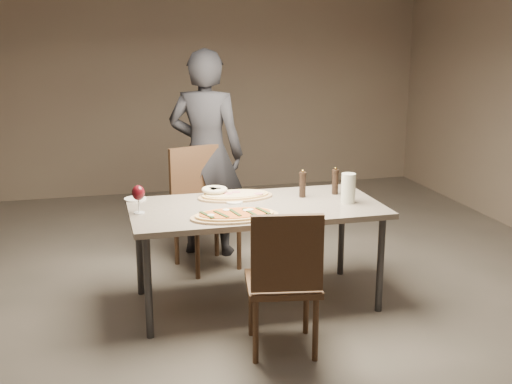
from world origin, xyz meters
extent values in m
plane|color=#615A53|center=(0.00, 0.00, 0.00)|extent=(7.00, 7.00, 0.00)
plane|color=gray|center=(0.00, 3.50, 1.40)|extent=(6.00, 0.00, 6.00)
cube|color=slate|center=(0.00, 0.00, 0.73)|extent=(1.80, 0.90, 0.04)
cylinder|color=#333335|center=(-0.82, -0.37, 0.35)|extent=(0.05, 0.05, 0.71)
cylinder|color=#333335|center=(0.82, -0.37, 0.35)|extent=(0.05, 0.05, 0.71)
cylinder|color=#333335|center=(-0.82, 0.37, 0.35)|extent=(0.05, 0.05, 0.71)
cylinder|color=#333335|center=(0.82, 0.37, 0.35)|extent=(0.05, 0.05, 0.71)
ellipsoid|color=white|center=(-0.10, -0.22, 0.79)|extent=(0.05, 0.05, 0.01)
ellipsoid|color=white|center=(-0.13, -0.23, 0.79)|extent=(0.05, 0.05, 0.01)
ellipsoid|color=white|center=(-0.38, -0.28, 0.79)|extent=(0.05, 0.05, 0.01)
ellipsoid|color=white|center=(-0.26, -0.18, 0.79)|extent=(0.05, 0.05, 0.01)
cube|color=#233416|center=(-0.41, -0.27, 0.79)|extent=(0.08, 0.17, 0.01)
cube|color=#233416|center=(-0.31, -0.28, 0.79)|extent=(0.08, 0.17, 0.01)
cube|color=#233416|center=(-0.21, -0.26, 0.79)|extent=(0.06, 0.17, 0.01)
cube|color=#233416|center=(-0.12, -0.27, 0.79)|extent=(0.06, 0.17, 0.01)
cube|color=#233416|center=(-0.02, -0.27, 0.79)|extent=(0.07, 0.17, 0.01)
cylinder|color=#D68488|center=(-0.15, 0.25, 0.79)|extent=(0.07, 0.07, 0.00)
cylinder|color=#D68488|center=(0.07, 0.19, 0.79)|extent=(0.07, 0.07, 0.00)
cylinder|color=#D68488|center=(-0.08, 0.28, 0.79)|extent=(0.07, 0.07, 0.00)
cylinder|color=#D68488|center=(-0.28, 0.31, 0.79)|extent=(0.07, 0.07, 0.00)
cylinder|color=beige|center=(-0.24, 0.32, 0.78)|extent=(0.16, 0.16, 0.06)
torus|color=beige|center=(-0.24, 0.32, 0.80)|extent=(0.19, 0.19, 0.03)
cube|color=#AE7246|center=(-0.22, 0.32, 0.80)|extent=(0.06, 0.06, 0.04)
cube|color=#AE7246|center=(-0.25, 0.34, 0.80)|extent=(0.05, 0.06, 0.04)
cube|color=#AE7246|center=(-0.25, 0.30, 0.80)|extent=(0.07, 0.06, 0.04)
cylinder|color=white|center=(-0.14, 0.10, 0.76)|extent=(0.12, 0.12, 0.01)
cylinder|color=olive|center=(-0.14, 0.10, 0.76)|extent=(0.08, 0.08, 0.00)
cylinder|color=black|center=(0.67, 0.16, 0.84)|extent=(0.05, 0.05, 0.17)
cylinder|color=black|center=(0.67, 0.16, 0.93)|extent=(0.05, 0.05, 0.02)
sphere|color=gold|center=(0.67, 0.16, 0.95)|extent=(0.02, 0.02, 0.02)
cylinder|color=black|center=(0.40, 0.14, 0.84)|extent=(0.05, 0.05, 0.17)
cylinder|color=black|center=(0.40, 0.14, 0.93)|extent=(0.05, 0.05, 0.02)
sphere|color=gold|center=(0.40, 0.14, 0.95)|extent=(0.02, 0.02, 0.02)
cylinder|color=silver|center=(0.67, -0.09, 0.86)|extent=(0.10, 0.10, 0.22)
cylinder|color=silver|center=(-0.83, 0.01, 0.75)|extent=(0.08, 0.08, 0.01)
cylinder|color=silver|center=(-0.83, 0.01, 0.80)|extent=(0.01, 0.01, 0.09)
ellipsoid|color=#460A10|center=(-0.83, 0.01, 0.90)|extent=(0.09, 0.09, 0.11)
cylinder|color=white|center=(-0.83, 0.38, 0.76)|extent=(0.16, 0.16, 0.01)
cube|color=#432C1C|center=(-0.01, -0.72, 0.44)|extent=(0.52, 0.52, 0.04)
cylinder|color=#432C1C|center=(-0.23, -0.87, 0.21)|extent=(0.04, 0.04, 0.42)
cylinder|color=#432C1C|center=(0.14, -0.93, 0.21)|extent=(0.04, 0.04, 0.42)
cylinder|color=#432C1C|center=(-0.16, -0.51, 0.21)|extent=(0.04, 0.04, 0.42)
cylinder|color=#432C1C|center=(0.20, -0.57, 0.21)|extent=(0.04, 0.04, 0.42)
cube|color=#432C1C|center=(-0.05, -0.92, 0.71)|extent=(0.43, 0.11, 0.47)
cube|color=#432C1C|center=(-0.22, 0.81, 0.47)|extent=(0.60, 0.60, 0.04)
cylinder|color=#432C1C|center=(-0.09, 1.05, 0.22)|extent=(0.04, 0.04, 0.45)
cylinder|color=#432C1C|center=(-0.46, 0.93, 0.22)|extent=(0.04, 0.04, 0.45)
cylinder|color=#432C1C|center=(0.03, 0.68, 0.22)|extent=(0.04, 0.04, 0.45)
cylinder|color=#432C1C|center=(-0.35, 0.56, 0.22)|extent=(0.04, 0.04, 0.45)
cube|color=#432C1C|center=(-0.28, 1.02, 0.76)|extent=(0.45, 0.18, 0.50)
imported|color=black|center=(-0.15, 1.18, 0.91)|extent=(0.79, 0.68, 1.83)
camera|label=1|loc=(-1.11, -4.30, 2.00)|focal=45.00mm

